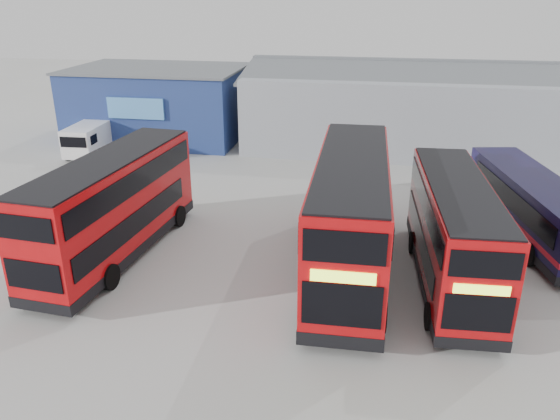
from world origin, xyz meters
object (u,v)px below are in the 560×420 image
(double_decker_centre, at_px, (350,218))
(panel_van, at_px, (91,137))
(office_block, at_px, (159,103))
(double_decker_right, at_px, (453,235))
(maintenance_shed, at_px, (466,108))
(single_decker_blue, at_px, (531,208))
(double_decker_left, at_px, (114,209))

(double_decker_centre, relative_size, panel_van, 2.29)
(double_decker_centre, distance_m, panel_van, 22.54)
(office_block, distance_m, panel_van, 6.11)
(double_decker_right, bearing_deg, maintenance_shed, 78.67)
(maintenance_shed, relative_size, double_decker_right, 3.18)
(double_decker_right, relative_size, single_decker_blue, 0.92)
(maintenance_shed, height_order, double_decker_left, maintenance_shed)
(office_block, height_order, panel_van, office_block)
(single_decker_blue, relative_size, panel_van, 2.13)
(office_block, distance_m, double_decker_left, 19.69)
(double_decker_right, bearing_deg, office_block, 132.33)
(maintenance_shed, relative_size, double_decker_left, 2.97)
(office_block, distance_m, double_decker_centre, 24.01)
(double_decker_left, distance_m, double_decker_right, 13.43)
(office_block, bearing_deg, double_decker_right, -44.63)
(office_block, relative_size, panel_van, 2.52)
(maintenance_shed, height_order, panel_van, maintenance_shed)
(double_decker_centre, bearing_deg, double_decker_left, -179.65)
(single_decker_blue, distance_m, panel_van, 27.26)
(maintenance_shed, bearing_deg, office_block, -174.79)
(single_decker_blue, xyz_separation_m, panel_van, (-25.88, 8.56, -0.20))
(double_decker_right, distance_m, single_decker_blue, 6.43)
(maintenance_shed, bearing_deg, double_decker_right, -98.29)
(double_decker_left, bearing_deg, office_block, -68.81)
(maintenance_shed, relative_size, double_decker_centre, 2.73)
(panel_van, bearing_deg, office_block, 58.13)
(maintenance_shed, xyz_separation_m, single_decker_blue, (0.98, -15.75, -1.24))
(single_decker_blue, bearing_deg, panel_van, -28.93)
(double_decker_right, xyz_separation_m, panel_van, (-21.88, 13.55, -0.82))
(office_block, bearing_deg, single_decker_blue, -30.88)
(double_decker_centre, relative_size, single_decker_blue, 1.08)
(office_block, distance_m, maintenance_shed, 22.09)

